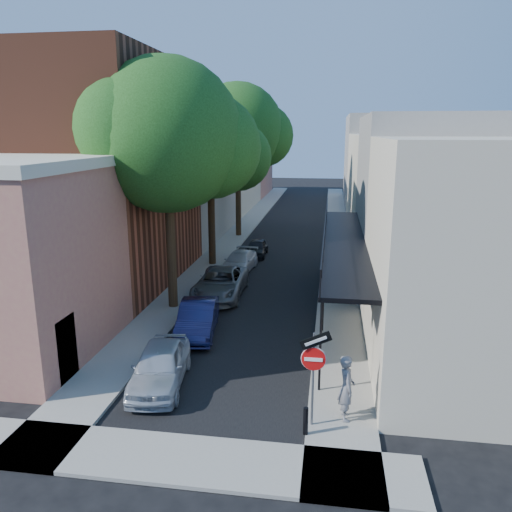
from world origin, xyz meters
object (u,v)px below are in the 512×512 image
(oak_near, at_px, (178,139))
(parked_car_c, at_px, (221,283))
(parked_car_a, at_px, (160,366))
(parked_car_d, at_px, (239,262))
(pedestrian, at_px, (346,387))
(bollard, at_px, (306,421))
(parked_car_e, at_px, (257,248))
(oak_far, at_px, (244,131))
(parked_car_b, at_px, (198,318))
(sign_post, at_px, (314,363))
(oak_mid, at_px, (217,151))

(oak_near, bearing_deg, parked_car_c, 51.45)
(parked_car_a, height_order, parked_car_d, parked_car_a)
(pedestrian, bearing_deg, bollard, 122.99)
(parked_car_e, bearing_deg, pedestrian, -74.78)
(oak_far, height_order, parked_car_b, oak_far)
(parked_car_a, bearing_deg, parked_car_e, 80.71)
(oak_near, distance_m, oak_far, 17.01)
(sign_post, xyz_separation_m, oak_mid, (-6.58, 17.26, 5.02))
(oak_far, bearing_deg, parked_car_e, -73.11)
(oak_far, distance_m, parked_car_d, 13.00)
(bollard, relative_size, parked_car_e, 0.24)
(oak_far, distance_m, parked_car_b, 21.55)
(oak_near, relative_size, parked_car_b, 2.77)
(oak_far, height_order, parked_car_d, oak_far)
(bollard, relative_size, parked_car_c, 0.16)
(oak_near, relative_size, parked_car_d, 2.86)
(sign_post, distance_m, oak_near, 12.77)
(oak_mid, bearing_deg, parked_car_e, 52.18)
(sign_post, relative_size, parked_car_c, 0.59)
(pedestrian, bearing_deg, parked_car_e, 7.44)
(oak_far, bearing_deg, bollard, -76.65)
(oak_mid, bearing_deg, parked_car_d, -41.03)
(oak_near, distance_m, parked_car_c, 7.53)
(parked_car_b, height_order, parked_car_c, parked_car_c)
(parked_car_b, bearing_deg, parked_car_d, 82.35)
(bollard, distance_m, oak_mid, 19.96)
(parked_car_a, xyz_separation_m, parked_car_d, (0.05, 14.13, -0.11))
(parked_car_d, relative_size, parked_car_e, 1.21)
(sign_post, bearing_deg, parked_car_d, 107.54)
(oak_far, bearing_deg, oak_mid, -90.41)
(parked_car_c, distance_m, parked_car_d, 4.84)
(parked_car_c, bearing_deg, oak_far, 94.10)
(parked_car_a, height_order, parked_car_b, parked_car_a)
(pedestrian, bearing_deg, sign_post, 109.39)
(oak_mid, bearing_deg, pedestrian, -65.85)
(oak_near, distance_m, parked_car_e, 13.00)
(oak_near, height_order, pedestrian, oak_near)
(sign_post, distance_m, pedestrian, 1.42)
(oak_far, xyz_separation_m, parked_car_b, (1.53, -20.12, -7.58))
(parked_car_a, distance_m, parked_car_e, 18.08)
(bollard, height_order, parked_car_c, parked_car_c)
(bollard, height_order, parked_car_d, parked_car_d)
(sign_post, bearing_deg, oak_far, 103.91)
(parked_car_b, bearing_deg, sign_post, -59.05)
(bollard, relative_size, pedestrian, 0.41)
(oak_mid, height_order, parked_car_d, oak_mid)
(oak_mid, relative_size, parked_car_e, 3.10)
(oak_near, height_order, oak_mid, oak_near)
(sign_post, height_order, parked_car_b, sign_post)
(parked_car_a, relative_size, parked_car_d, 1.02)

